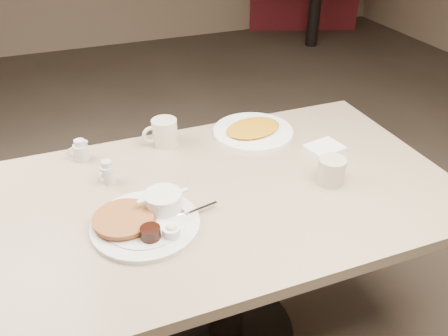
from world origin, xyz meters
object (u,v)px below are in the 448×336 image
object	(u,v)px
creamer_left	(107,173)
creamer_right	(81,151)
coffee_mug_near	(332,170)
hash_plate	(253,130)
diner_table	(226,228)
main_plate	(146,218)
coffee_mug_far	(164,132)

from	to	relation	value
creamer_left	creamer_right	bearing A→B (deg)	111.04
coffee_mug_near	hash_plate	bearing A→B (deg)	104.61
diner_table	hash_plate	xyz separation A→B (m)	(0.24, 0.32, 0.18)
diner_table	main_plate	distance (m)	0.35
coffee_mug_far	creamer_right	xyz separation A→B (m)	(-0.31, -0.00, -0.01)
coffee_mug_far	creamer_left	distance (m)	0.30
creamer_left	hash_plate	bearing A→B (deg)	12.83
diner_table	creamer_right	world-z (taller)	creamer_right
diner_table	coffee_mug_far	world-z (taller)	coffee_mug_far
main_plate	coffee_mug_near	distance (m)	0.63
main_plate	creamer_left	distance (m)	0.27
hash_plate	creamer_left	bearing A→B (deg)	-167.17
main_plate	creamer_right	bearing A→B (deg)	107.47
diner_table	creamer_right	size ratio (longest dim) A/B	18.24
diner_table	coffee_mug_far	xyz separation A→B (m)	(-0.11, 0.36, 0.22)
diner_table	hash_plate	world-z (taller)	hash_plate
creamer_left	hash_plate	size ratio (longest dim) A/B	0.21
coffee_mug_near	creamer_right	bearing A→B (deg)	149.80
creamer_left	coffee_mug_far	bearing A→B (deg)	36.83
diner_table	creamer_right	bearing A→B (deg)	139.70
main_plate	hash_plate	distance (m)	0.65
coffee_mug_near	coffee_mug_far	world-z (taller)	coffee_mug_far
diner_table	hash_plate	bearing A→B (deg)	53.11
creamer_right	diner_table	bearing A→B (deg)	-40.30
coffee_mug_far	creamer_right	bearing A→B (deg)	-179.22
creamer_left	creamer_right	world-z (taller)	same
main_plate	hash_plate	bearing A→B (deg)	37.22
coffee_mug_far	creamer_left	world-z (taller)	coffee_mug_far
main_plate	coffee_mug_far	bearing A→B (deg)	68.84
diner_table	coffee_mug_near	size ratio (longest dim) A/B	10.86
diner_table	coffee_mug_far	size ratio (longest dim) A/B	10.78
diner_table	coffee_mug_near	bearing A→B (deg)	-14.25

